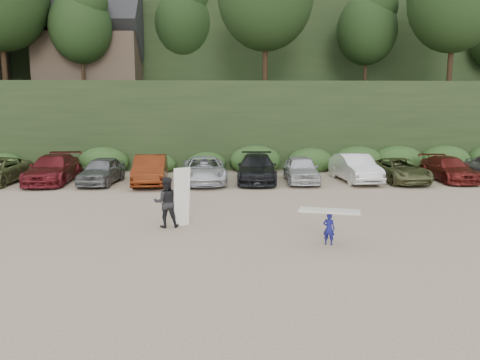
{
  "coord_description": "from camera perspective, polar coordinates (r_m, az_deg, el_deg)",
  "views": [
    {
      "loc": [
        -1.38,
        -16.56,
        4.54
      ],
      "look_at": [
        -0.56,
        3.0,
        1.3
      ],
      "focal_mm": 35.0,
      "sensor_mm": 36.0,
      "label": 1
    }
  ],
  "objects": [
    {
      "name": "ground",
      "position": [
        17.23,
        2.29,
        -5.89
      ],
      "size": [
        120.0,
        120.0,
        0.0
      ],
      "primitive_type": "plane",
      "color": "tan",
      "rests_on": "ground"
    },
    {
      "name": "hillside_backdrop",
      "position": [
        52.93,
        -1.22,
        16.65
      ],
      "size": [
        90.0,
        41.5,
        28.0
      ],
      "color": "black",
      "rests_on": "ground"
    },
    {
      "name": "parked_cars",
      "position": [
        26.84,
        -4.17,
        1.26
      ],
      "size": [
        36.47,
        6.04,
        1.63
      ],
      "color": "#BCBBC1",
      "rests_on": "ground"
    },
    {
      "name": "child_surfer",
      "position": [
        15.35,
        10.81,
        -4.93
      ],
      "size": [
        2.0,
        1.06,
        1.16
      ],
      "color": "navy",
      "rests_on": "ground"
    },
    {
      "name": "adult_surfer",
      "position": [
        17.38,
        -8.82,
        -2.63
      ],
      "size": [
        1.4,
        0.83,
        2.21
      ],
      "color": "black",
      "rests_on": "ground"
    }
  ]
}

